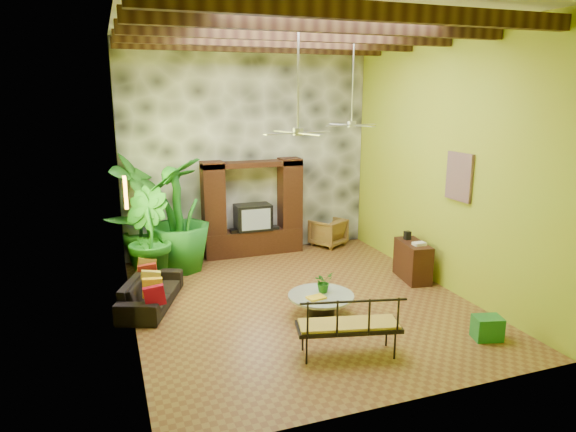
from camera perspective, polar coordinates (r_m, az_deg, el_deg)
name	(u,v)px	position (r m, az deg, el deg)	size (l,w,h in m)	color
ground	(300,301)	(9.83, 1.29, -9.40)	(7.00, 7.00, 0.00)	brown
ceiling	(301,20)	(9.13, 1.46, 20.89)	(6.00, 7.00, 0.02)	silver
back_wall	(248,150)	(12.45, -4.51, 7.36)	(6.00, 0.02, 5.00)	#A4A926
left_wall	(124,179)	(8.55, -17.78, 3.95)	(0.02, 7.00, 5.00)	#A4A926
right_wall	(442,162)	(10.60, 16.75, 5.76)	(0.02, 7.00, 5.00)	#A4A926
stone_accent_wall	(248,150)	(12.40, -4.43, 7.33)	(5.98, 0.10, 4.98)	#303337
ceiling_beams	(301,34)	(9.11, 1.46, 19.52)	(5.95, 5.36, 0.22)	#3C2613
entertainment_center	(253,215)	(12.37, -3.93, 0.10)	(2.40, 0.55, 2.30)	black
ceiling_fan_front	(298,119)	(8.62, 1.12, 10.69)	(1.28, 1.28, 1.86)	#A5A6AA
ceiling_fan_back	(352,114)	(10.81, 7.12, 11.16)	(1.28, 1.28, 1.86)	#A5A6AA
wall_art_mask	(125,192)	(9.60, -17.63, 2.52)	(0.06, 0.32, 0.55)	gold
wall_art_painting	(459,177)	(10.14, 18.49, 4.16)	(0.06, 0.70, 0.90)	navy
sofa	(151,291)	(9.85, -14.98, -8.09)	(1.91, 0.75, 0.56)	black
wicker_armchair	(328,232)	(13.20, 4.47, -1.79)	(0.75, 0.77, 0.71)	olive
tall_plant_a	(138,210)	(11.88, -16.31, 0.68)	(1.37, 0.93, 2.60)	#22671B
tall_plant_b	(147,237)	(10.82, -15.39, -2.24)	(1.08, 0.87, 1.96)	#1A651C
tall_plant_c	(178,215)	(11.40, -12.12, 0.14)	(1.40, 1.40, 2.50)	#1C6A1D
coffee_table	(321,302)	(9.12, 3.68, -9.55)	(1.15, 1.15, 0.40)	black
centerpiece_plant	(324,282)	(9.14, 3.97, -7.30)	(0.33, 0.28, 0.36)	#1E631A
yellow_tray	(316,298)	(8.90, 3.16, -9.05)	(0.30, 0.22, 0.03)	yellow
iron_bench	(351,324)	(7.73, 7.00, -11.78)	(1.62, 0.90, 0.57)	black
side_console	(413,261)	(11.09, 13.68, -4.87)	(0.45, 1.00, 0.80)	#3D1A13
green_bin	(487,328)	(8.93, 21.27, -11.51)	(0.43, 0.32, 0.38)	#1D701E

